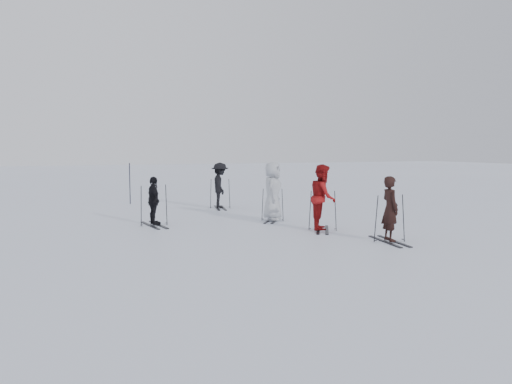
{
  "coord_description": "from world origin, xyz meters",
  "views": [
    {
      "loc": [
        -6.32,
        -14.68,
        2.51
      ],
      "look_at": [
        0.0,
        1.0,
        1.0
      ],
      "focal_mm": 35.0,
      "sensor_mm": 36.0,
      "label": 1
    }
  ],
  "objects_px": {
    "skier_near_dark": "(390,210)",
    "skier_grey": "(273,192)",
    "skier_uphill_far": "(220,186)",
    "skier_red": "(323,198)",
    "skier_uphill_left": "(154,202)",
    "piste_marker": "(130,184)"
  },
  "relations": [
    {
      "from": "skier_near_dark",
      "to": "skier_grey",
      "type": "xyz_separation_m",
      "value": [
        -1.33,
        4.71,
        0.13
      ]
    },
    {
      "from": "skier_grey",
      "to": "skier_uphill_far",
      "type": "bearing_deg",
      "value": 43.13
    },
    {
      "from": "skier_near_dark",
      "to": "skier_grey",
      "type": "bearing_deg",
      "value": 24.41
    },
    {
      "from": "skier_red",
      "to": "skier_uphill_left",
      "type": "distance_m",
      "value": 5.4
    },
    {
      "from": "skier_grey",
      "to": "piste_marker",
      "type": "xyz_separation_m",
      "value": [
        -3.83,
        7.06,
        -0.08
      ]
    },
    {
      "from": "skier_red",
      "to": "skier_grey",
      "type": "bearing_deg",
      "value": 43.64
    },
    {
      "from": "skier_uphill_far",
      "to": "piste_marker",
      "type": "relative_size",
      "value": 1.02
    },
    {
      "from": "piste_marker",
      "to": "skier_red",
      "type": "bearing_deg",
      "value": -64.9
    },
    {
      "from": "skier_red",
      "to": "skier_grey",
      "type": "distance_m",
      "value": 2.48
    },
    {
      "from": "skier_red",
      "to": "piste_marker",
      "type": "bearing_deg",
      "value": 54.62
    },
    {
      "from": "skier_grey",
      "to": "skier_uphill_far",
      "type": "height_order",
      "value": "skier_grey"
    },
    {
      "from": "skier_red",
      "to": "skier_grey",
      "type": "relative_size",
      "value": 0.99
    },
    {
      "from": "skier_near_dark",
      "to": "skier_red",
      "type": "xyz_separation_m",
      "value": [
        -0.73,
        2.31,
        0.13
      ]
    },
    {
      "from": "skier_uphill_left",
      "to": "skier_uphill_far",
      "type": "height_order",
      "value": "skier_uphill_far"
    },
    {
      "from": "skier_near_dark",
      "to": "piste_marker",
      "type": "xyz_separation_m",
      "value": [
        -5.16,
        11.77,
        0.05
      ]
    },
    {
      "from": "skier_red",
      "to": "skier_near_dark",
      "type": "bearing_deg",
      "value": -133.04
    },
    {
      "from": "skier_near_dark",
      "to": "piste_marker",
      "type": "distance_m",
      "value": 12.85
    },
    {
      "from": "skier_near_dark",
      "to": "skier_uphill_far",
      "type": "bearing_deg",
      "value": 21.0
    },
    {
      "from": "skier_red",
      "to": "piste_marker",
      "type": "distance_m",
      "value": 10.45
    },
    {
      "from": "skier_grey",
      "to": "skier_uphill_left",
      "type": "relative_size",
      "value": 1.28
    },
    {
      "from": "skier_grey",
      "to": "skier_uphill_far",
      "type": "distance_m",
      "value": 4.08
    },
    {
      "from": "skier_near_dark",
      "to": "skier_grey",
      "type": "distance_m",
      "value": 4.9
    }
  ]
}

